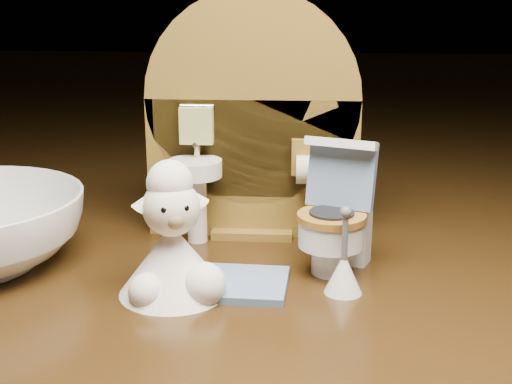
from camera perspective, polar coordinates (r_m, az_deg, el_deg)
backdrop_panel at (r=0.44m, az=-0.35°, el=4.93°), size 0.13×0.05×0.15m
toy_toilet at (r=0.39m, az=6.50°, el=-2.43°), size 0.04×0.05×0.07m
bath_mat at (r=0.37m, az=-1.64°, el=-7.34°), size 0.06×0.05×0.00m
toilet_brush at (r=0.37m, az=7.03°, el=-6.24°), size 0.02×0.02×0.05m
plush_lamb at (r=0.36m, az=-6.64°, el=-4.50°), size 0.06×0.06×0.07m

